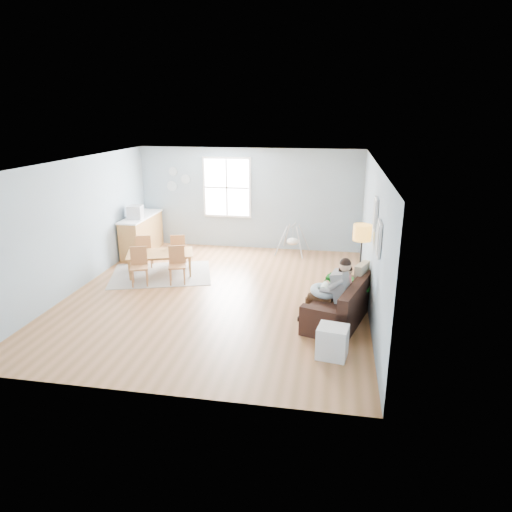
% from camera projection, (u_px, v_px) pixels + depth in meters
% --- Properties ---
extents(room, '(8.40, 9.40, 3.90)m').
position_uv_depth(room, '(215.00, 177.00, 8.65)').
color(room, brown).
extents(window, '(1.32, 0.08, 1.62)m').
position_uv_depth(window, '(227.00, 188.00, 12.24)').
color(window, silver).
rests_on(window, room).
extents(pictures, '(0.05, 1.34, 0.74)m').
position_uv_depth(pictures, '(377.00, 225.00, 7.35)').
color(pictures, silver).
rests_on(pictures, room).
extents(wall_plates, '(0.67, 0.02, 0.66)m').
position_uv_depth(wall_plates, '(177.00, 180.00, 12.42)').
color(wall_plates, '#94AAB1').
rests_on(wall_plates, room).
extents(sofa, '(1.33, 2.05, 0.77)m').
position_uv_depth(sofa, '(342.00, 305.00, 8.22)').
color(sofa, black).
rests_on(sofa, room).
extents(green_throw, '(1.00, 0.86, 0.04)m').
position_uv_depth(green_throw, '(348.00, 282.00, 8.73)').
color(green_throw, '#135416').
rests_on(green_throw, sofa).
extents(beige_pillow, '(0.30, 0.49, 0.47)m').
position_uv_depth(beige_pillow, '(362.00, 276.00, 8.43)').
color(beige_pillow, tan).
rests_on(beige_pillow, sofa).
extents(father, '(0.93, 0.54, 1.25)m').
position_uv_depth(father, '(332.00, 289.00, 7.92)').
color(father, gray).
rests_on(father, sofa).
extents(nursing_pillow, '(0.66, 0.65, 0.20)m').
position_uv_depth(nursing_pillow, '(324.00, 291.00, 8.00)').
color(nursing_pillow, '#A4C0CD').
rests_on(nursing_pillow, father).
extents(infant, '(0.17, 0.34, 0.13)m').
position_uv_depth(infant, '(325.00, 286.00, 8.01)').
color(infant, white).
rests_on(infant, nursing_pillow).
extents(toddler, '(0.53, 0.35, 0.80)m').
position_uv_depth(toddler, '(342.00, 281.00, 8.29)').
color(toddler, silver).
rests_on(toddler, sofa).
extents(floor_lamp, '(0.33, 0.33, 1.65)m').
position_uv_depth(floor_lamp, '(362.00, 240.00, 8.31)').
color(floor_lamp, black).
rests_on(floor_lamp, room).
extents(storage_cube, '(0.51, 0.47, 0.50)m').
position_uv_depth(storage_cube, '(332.00, 342.00, 6.96)').
color(storage_cube, white).
rests_on(storage_cube, room).
extents(rug, '(2.64, 2.29, 0.01)m').
position_uv_depth(rug, '(161.00, 274.00, 10.55)').
color(rug, gray).
rests_on(rug, room).
extents(dining_table, '(1.66, 1.26, 0.52)m').
position_uv_depth(dining_table, '(161.00, 264.00, 10.48)').
color(dining_table, '#965E31').
rests_on(dining_table, rug).
extents(chair_sw, '(0.48, 0.48, 0.83)m').
position_uv_depth(chair_sw, '(139.00, 264.00, 9.84)').
color(chair_sw, '#9C6A35').
rests_on(chair_sw, rug).
extents(chair_se, '(0.47, 0.47, 0.82)m').
position_uv_depth(chair_se, '(177.00, 263.00, 9.94)').
color(chair_se, '#9C6A35').
rests_on(chair_se, rug).
extents(chair_nw, '(0.46, 0.46, 0.82)m').
position_uv_depth(chair_nw, '(144.00, 249.00, 10.89)').
color(chair_nw, '#9C6A35').
rests_on(chair_nw, rug).
extents(chair_ne, '(0.45, 0.45, 0.81)m').
position_uv_depth(chair_ne, '(178.00, 248.00, 11.00)').
color(chair_ne, '#9C6A35').
rests_on(chair_ne, rug).
extents(counter, '(0.54, 1.80, 1.01)m').
position_uv_depth(counter, '(142.00, 234.00, 12.03)').
color(counter, '#965E31').
rests_on(counter, room).
extents(monitor, '(0.40, 0.38, 0.33)m').
position_uv_depth(monitor, '(135.00, 212.00, 11.50)').
color(monitor, '#B6B7BC').
rests_on(monitor, counter).
extents(baby_swing, '(0.89, 0.90, 0.78)m').
position_uv_depth(baby_swing, '(293.00, 241.00, 11.99)').
color(baby_swing, '#B6B7BC').
rests_on(baby_swing, room).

